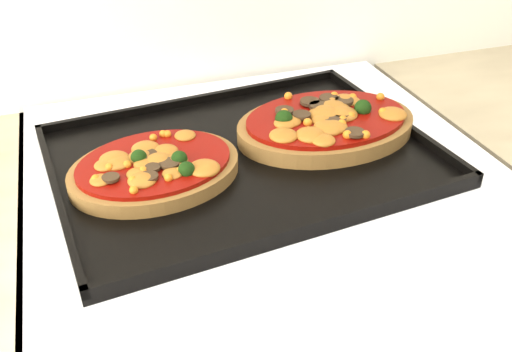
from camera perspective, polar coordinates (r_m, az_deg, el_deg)
name	(u,v)px	position (r m, az deg, el deg)	size (l,w,h in m)	color
baking_tray	(243,155)	(0.73, -1.26, 2.16)	(0.47, 0.35, 0.02)	black
pizza_left	(155,166)	(0.69, -10.10, 0.98)	(0.21, 0.16, 0.03)	brown
pizza_right	(326,122)	(0.78, 7.03, 5.34)	(0.25, 0.17, 0.04)	brown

